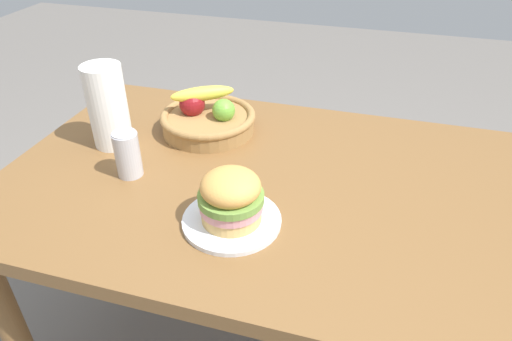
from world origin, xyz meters
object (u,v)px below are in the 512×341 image
object	(u,v)px
soda_can	(128,154)
fruit_basket	(207,118)
paper_towel_roll	(108,106)
sandwich	(231,197)
plate	(232,220)

from	to	relation	value
soda_can	fruit_basket	bearing A→B (deg)	69.18
soda_can	paper_towel_roll	distance (m)	0.19
sandwich	fruit_basket	xyz separation A→B (m)	(-0.21, 0.40, -0.03)
plate	paper_towel_roll	distance (m)	0.52
soda_can	plate	bearing A→B (deg)	-19.33
soda_can	fruit_basket	distance (m)	0.31
plate	paper_towel_roll	xyz separation A→B (m)	(-0.45, 0.24, 0.11)
sandwich	fruit_basket	size ratio (longest dim) A/B	0.51
sandwich	paper_towel_roll	distance (m)	0.51
fruit_basket	paper_towel_roll	xyz separation A→B (m)	(-0.24, -0.15, 0.08)
plate	fruit_basket	world-z (taller)	fruit_basket
sandwich	paper_towel_roll	world-z (taller)	paper_towel_roll
plate	soda_can	xyz separation A→B (m)	(-0.32, 0.11, 0.06)
plate	paper_towel_roll	bearing A→B (deg)	151.35
plate	paper_towel_roll	world-z (taller)	paper_towel_roll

